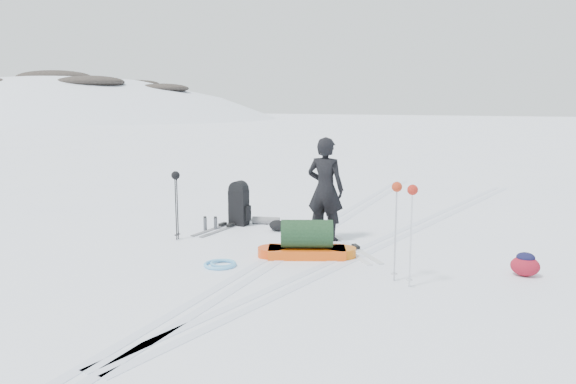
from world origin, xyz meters
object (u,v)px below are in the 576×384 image
Objects in this scene: pulk_sled at (307,243)px; ski_poles_black at (176,184)px; expedition_rucksack at (242,205)px; skier at (325,189)px.

pulk_sled is 1.30× the size of ski_poles_black.
expedition_rucksack reaches higher than pulk_sled.
skier is 2.12m from expedition_rucksack.
ski_poles_black reaches higher than expedition_rucksack.
ski_poles_black is at bearing 24.49° from skier.
expedition_rucksack is 1.76m from ski_poles_black.
skier is 1.15× the size of pulk_sled.
skier is at bearing -13.49° from expedition_rucksack.
skier reaches higher than ski_poles_black.
ski_poles_black is at bearing -106.51° from expedition_rucksack.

